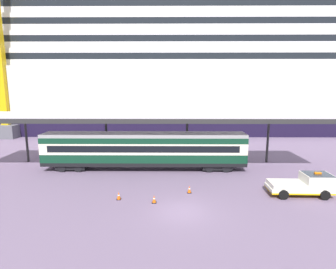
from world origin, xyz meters
TOP-DOWN VIEW (x-y plane):
  - ground_plane at (0.00, 0.00)m, footprint 400.00×400.00m
  - cruise_ship at (16.29, 46.06)m, footprint 158.15×30.88m
  - platform_canopy at (-3.80, 10.92)m, footprint 39.36×5.92m
  - train_carriage at (-3.80, 10.51)m, footprint 22.23×2.81m
  - service_truck at (10.55, 3.22)m, footprint 5.24×2.34m
  - traffic_cone_near at (-5.12, 2.14)m, footprint 0.36×0.36m
  - traffic_cone_mid at (-2.19, 1.51)m, footprint 0.36×0.36m
  - traffic_cone_far at (0.75, 3.59)m, footprint 0.36×0.36m
  - dockside_crane at (-30.62, 30.28)m, footprint 14.64×4.40m

SIDE VIEW (x-z plane):
  - ground_plane at x=0.00m, z-range 0.00..0.00m
  - traffic_cone_mid at x=-2.19m, z-range -0.01..0.63m
  - traffic_cone_near at x=-5.12m, z-range -0.01..0.64m
  - traffic_cone_far at x=0.75m, z-range -0.01..0.65m
  - service_truck at x=10.55m, z-range -0.02..2.00m
  - train_carriage at x=-3.80m, z-range 0.25..4.36m
  - platform_canopy at x=-3.80m, z-range 2.87..9.08m
  - cruise_ship at x=16.29m, z-range -6.23..37.12m
  - dockside_crane at x=-30.62m, z-range -10.26..48.00m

